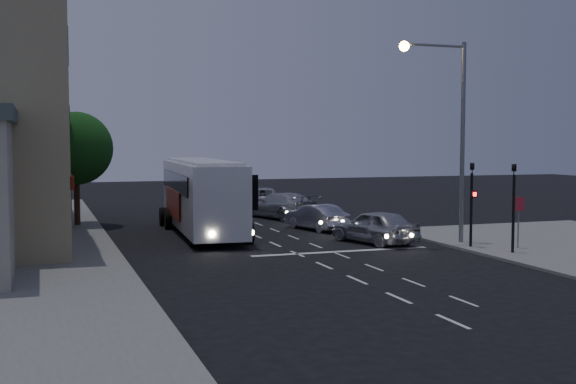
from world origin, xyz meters
name	(u,v)px	position (x,y,z in m)	size (l,w,h in m)	color
ground	(315,261)	(0.00, 0.00, 0.00)	(120.00, 120.00, 0.00)	black
road_markings	(315,248)	(1.29, 3.31, 0.00)	(8.00, 30.55, 0.01)	silver
tour_bus	(201,194)	(-2.37, 9.82, 2.03)	(3.29, 12.37, 3.76)	silver
car_suv	(375,227)	(4.43, 3.80, 0.78)	(1.85, 4.59, 1.57)	#B4B4BB
car_sedan_a	(316,217)	(3.73, 9.43, 0.68)	(1.44, 4.14, 1.36)	#A7A5B7
car_sedan_b	(281,205)	(3.75, 15.45, 0.80)	(2.23, 5.50, 1.59)	#ADADB4
car_sedan_c	(262,199)	(3.99, 20.06, 0.81)	(2.68, 5.81, 1.61)	#ACADB4
traffic_signal_main	(472,194)	(7.60, 0.78, 2.42)	(0.25, 0.35, 4.10)	black
traffic_signal_side	(514,197)	(8.30, -1.20, 2.42)	(0.18, 0.15, 4.10)	black
regulatory_sign	(519,214)	(9.30, -0.24, 1.60)	(0.45, 0.12, 2.20)	slate
streetlight	(450,118)	(7.34, 2.20, 5.73)	(3.32, 0.44, 9.00)	slate
street_tree	(76,145)	(-8.21, 15.02, 4.50)	(4.00, 4.00, 6.20)	black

